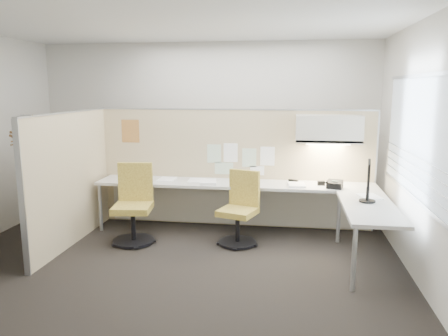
% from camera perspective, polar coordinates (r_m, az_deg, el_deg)
% --- Properties ---
extents(floor, '(5.50, 4.50, 0.01)m').
position_cam_1_polar(floor, '(5.42, -6.82, -12.17)').
color(floor, black).
rests_on(floor, ground).
extents(ceiling, '(5.50, 4.50, 0.01)m').
position_cam_1_polar(ceiling, '(5.06, -7.54, 18.68)').
color(ceiling, white).
rests_on(ceiling, wall_back).
extents(wall_back, '(5.50, 0.02, 2.80)m').
position_cam_1_polar(wall_back, '(7.23, -2.34, 5.08)').
color(wall_back, beige).
rests_on(wall_back, ground).
extents(wall_front, '(5.50, 0.02, 2.80)m').
position_cam_1_polar(wall_front, '(2.98, -18.89, -3.11)').
color(wall_front, beige).
rests_on(wall_front, ground).
extents(wall_right, '(0.02, 4.50, 2.80)m').
position_cam_1_polar(wall_right, '(5.06, 24.41, 1.87)').
color(wall_right, beige).
rests_on(wall_right, ground).
extents(window_pane, '(0.01, 2.80, 1.30)m').
position_cam_1_polar(window_pane, '(5.04, 24.27, 3.57)').
color(window_pane, '#96A4AE').
rests_on(window_pane, wall_right).
extents(partition_back, '(4.10, 0.06, 1.75)m').
position_cam_1_polar(partition_back, '(6.58, 1.33, -0.06)').
color(partition_back, tan).
rests_on(partition_back, floor).
extents(partition_left, '(0.06, 2.20, 1.75)m').
position_cam_1_polar(partition_left, '(6.16, -19.34, -1.38)').
color(partition_left, tan).
rests_on(partition_left, floor).
extents(desk, '(4.00, 2.07, 0.73)m').
position_cam_1_polar(desk, '(6.14, 4.29, -3.46)').
color(desk, beige).
rests_on(desk, floor).
extents(overhead_bin, '(0.90, 0.36, 0.38)m').
position_cam_1_polar(overhead_bin, '(6.26, 13.51, 4.99)').
color(overhead_bin, beige).
rests_on(overhead_bin, partition_back).
extents(task_light_strip, '(0.60, 0.06, 0.02)m').
position_cam_1_polar(task_light_strip, '(6.28, 13.43, 3.08)').
color(task_light_strip, '#FFEABF').
rests_on(task_light_strip, overhead_bin).
extents(pinned_papers, '(1.01, 0.00, 0.47)m').
position_cam_1_polar(pinned_papers, '(6.51, 1.99, 1.24)').
color(pinned_papers, '#8CBF8C').
rests_on(pinned_papers, partition_back).
extents(poster, '(0.28, 0.00, 0.35)m').
position_cam_1_polar(poster, '(6.86, -12.12, 4.74)').
color(poster, orange).
rests_on(poster, partition_back).
extents(chair_left, '(0.55, 0.57, 1.05)m').
position_cam_1_polar(chair_left, '(6.05, -11.69, -4.94)').
color(chair_left, black).
rests_on(chair_left, floor).
extents(chair_right, '(0.57, 0.59, 0.97)m').
position_cam_1_polar(chair_right, '(5.88, 2.08, -5.58)').
color(chair_right, black).
rests_on(chair_right, floor).
extents(monitor, '(0.19, 0.46, 0.49)m').
position_cam_1_polar(monitor, '(5.42, 18.35, -1.38)').
color(monitor, black).
rests_on(monitor, desk).
extents(phone, '(0.25, 0.24, 0.12)m').
position_cam_1_polar(phone, '(6.10, 14.22, -2.10)').
color(phone, black).
rests_on(phone, desk).
extents(stapler, '(0.14, 0.09, 0.05)m').
position_cam_1_polar(stapler, '(6.32, 9.03, -1.72)').
color(stapler, black).
rests_on(stapler, desk).
extents(tape_dispenser, '(0.11, 0.07, 0.06)m').
position_cam_1_polar(tape_dispenser, '(6.25, 12.58, -1.95)').
color(tape_dispenser, black).
rests_on(tape_dispenser, desk).
extents(coat_hook, '(0.18, 0.45, 1.35)m').
position_cam_1_polar(coat_hook, '(5.37, -24.81, 2.47)').
color(coat_hook, silver).
rests_on(coat_hook, partition_left).
extents(paper_stack_0, '(0.29, 0.34, 0.03)m').
position_cam_1_polar(paper_stack_0, '(6.57, -10.52, -1.43)').
color(paper_stack_0, white).
rests_on(paper_stack_0, desk).
extents(paper_stack_1, '(0.25, 0.31, 0.02)m').
position_cam_1_polar(paper_stack_1, '(6.51, -7.48, -1.48)').
color(paper_stack_1, white).
rests_on(paper_stack_1, desk).
extents(paper_stack_2, '(0.28, 0.34, 0.04)m').
position_cam_1_polar(paper_stack_2, '(6.21, -2.09, -1.87)').
color(paper_stack_2, white).
rests_on(paper_stack_2, desk).
extents(paper_stack_3, '(0.26, 0.32, 0.02)m').
position_cam_1_polar(paper_stack_3, '(6.28, 3.39, -1.85)').
color(paper_stack_3, white).
rests_on(paper_stack_3, desk).
extents(paper_stack_4, '(0.25, 0.32, 0.03)m').
position_cam_1_polar(paper_stack_4, '(6.15, 9.46, -2.18)').
color(paper_stack_4, white).
rests_on(paper_stack_4, desk).
extents(paper_stack_5, '(0.31, 0.35, 0.02)m').
position_cam_1_polar(paper_stack_5, '(5.73, 18.46, -3.57)').
color(paper_stack_5, white).
rests_on(paper_stack_5, desk).
extents(paper_stack_6, '(0.25, 0.31, 0.01)m').
position_cam_1_polar(paper_stack_6, '(6.41, -3.62, -1.63)').
color(paper_stack_6, white).
rests_on(paper_stack_6, desk).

